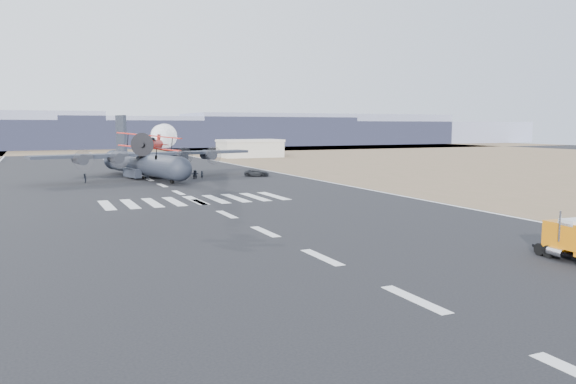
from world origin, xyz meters
TOP-DOWN VIEW (x-y plane):
  - ground at (0.00, 0.00)m, footprint 500.00×500.00m
  - scrub_far at (0.00, 230.00)m, footprint 500.00×80.00m
  - runway_markings at (0.00, 60.00)m, footprint 60.00×260.00m
  - ridge_seg_d at (0.00, 260.00)m, footprint 150.00×50.00m
  - ridge_seg_e at (65.00, 260.00)m, footprint 150.00×50.00m
  - ridge_seg_f at (130.00, 260.00)m, footprint 150.00×50.00m
  - ridge_seg_g at (195.00, 260.00)m, footprint 150.00×50.00m
  - hangar_right at (46.00, 150.00)m, footprint 20.50×12.50m
  - semi_truck at (17.20, 2.72)m, footprint 3.02×7.49m
  - aerobatic_biplane at (-8.96, 34.27)m, footprint 6.85×6.33m
  - smoke_trail at (-1.07, 65.28)m, footprint 11.62×38.27m
  - transport_aircraft at (-0.40, 87.22)m, footprint 43.91×35.94m
  - support_vehicle at (21.69, 81.74)m, footprint 5.67×4.35m
  - crew_a at (9.77, 80.94)m, footprint 0.74×0.77m
  - crew_b at (-12.10, 81.88)m, footprint 0.53×0.85m
  - crew_c at (-0.21, 83.06)m, footprint 1.06×1.20m
  - crew_d at (-0.73, 82.76)m, footprint 1.02×0.69m
  - crew_e at (4.17, 80.64)m, footprint 1.01×1.07m
  - crew_f at (8.50, 81.50)m, footprint 1.72×0.77m
  - crew_g at (8.93, 82.26)m, footprint 0.49×0.59m
  - crew_h at (8.68, 82.38)m, footprint 0.96×0.89m

SIDE VIEW (x-z plane):
  - ground at x=0.00m, z-range 0.00..0.00m
  - scrub_far at x=0.00m, z-range 0.00..0.00m
  - runway_markings at x=0.00m, z-range 0.00..0.01m
  - support_vehicle at x=21.69m, z-range 0.00..1.43m
  - crew_g at x=8.93m, z-range 0.00..1.58m
  - crew_d at x=-0.73m, z-range 0.00..1.60m
  - crew_a at x=9.77m, z-range 0.00..1.63m
  - crew_h at x=8.68m, z-range 0.00..1.69m
  - crew_c at x=-0.21m, z-range 0.00..1.71m
  - crew_b at x=-12.10m, z-range 0.00..1.75m
  - crew_f at x=8.50m, z-range 0.00..1.79m
  - crew_e at x=4.17m, z-range 0.00..1.88m
  - semi_truck at x=17.20m, z-range -0.03..3.29m
  - hangar_right at x=46.00m, z-range 0.06..5.96m
  - transport_aircraft at x=-0.40m, z-range -3.08..9.65m
  - ridge_seg_d at x=0.00m, z-range 0.00..13.00m
  - ridge_seg_g at x=195.00m, z-range 0.00..13.00m
  - ridge_seg_e at x=65.00m, z-range 0.00..15.00m
  - ridge_seg_f at x=130.00m, z-range 0.00..17.00m
  - aerobatic_biplane at x=-8.96m, z-range 7.09..9.96m
  - smoke_trail at x=-1.07m, z-range 6.68..10.96m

